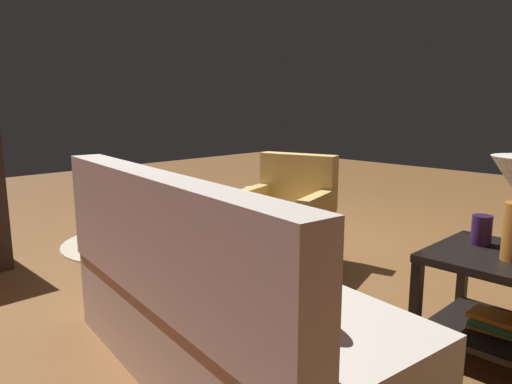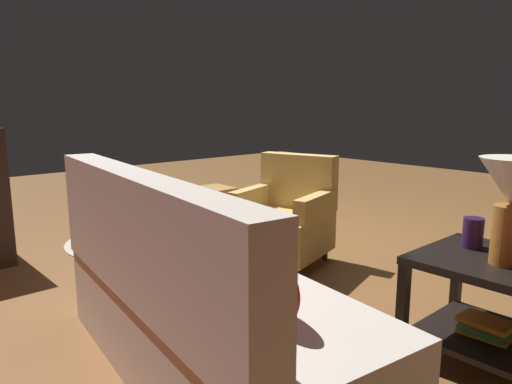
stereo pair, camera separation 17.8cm
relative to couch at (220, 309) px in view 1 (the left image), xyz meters
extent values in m
plane|color=brown|center=(1.29, -1.79, -0.33)|extent=(12.00, 12.00, 0.00)
cube|color=silver|center=(-0.01, -0.06, -0.11)|extent=(1.99, 1.08, 0.44)
cube|color=silver|center=(0.04, 0.28, 0.39)|extent=(1.90, 0.41, 0.56)
ellipsoid|color=red|center=(-0.45, -0.01, 0.25)|extent=(0.42, 0.24, 0.28)
ellipsoid|color=white|center=(-0.01, -0.06, 0.25)|extent=(0.42, 0.26, 0.28)
ellipsoid|color=#DB4C6B|center=(0.44, -0.12, 0.25)|extent=(0.41, 0.16, 0.28)
cube|color=tan|center=(0.87, -1.41, -0.07)|extent=(0.82, 0.82, 0.32)
cube|color=tan|center=(0.95, -1.67, 0.31)|extent=(0.67, 0.32, 0.45)
cube|color=tan|center=(1.15, -1.33, 0.18)|extent=(0.25, 0.57, 0.18)
cube|color=tan|center=(0.59, -1.49, 0.18)|extent=(0.25, 0.57, 0.18)
cylinder|color=#3F2819|center=(1.05, -1.08, -0.28)|extent=(0.05, 0.05, 0.10)
cylinder|color=#3F2819|center=(0.55, -1.23, -0.28)|extent=(0.05, 0.05, 0.10)
cylinder|color=#3F2819|center=(1.20, -1.59, -0.28)|extent=(0.05, 0.05, 0.10)
cylinder|color=#3F2819|center=(0.69, -1.73, -0.28)|extent=(0.05, 0.05, 0.10)
cube|color=black|center=(-0.87, -1.10, 0.20)|extent=(0.64, 0.64, 0.04)
cube|color=black|center=(-0.87, -1.10, -0.19)|extent=(0.58, 0.58, 0.03)
cube|color=black|center=(-0.58, -1.39, -0.06)|extent=(0.05, 0.05, 0.55)
cube|color=black|center=(-0.58, -0.81, -0.06)|extent=(0.05, 0.05, 0.55)
cylinder|color=#33194C|center=(-0.73, -1.20, 0.30)|extent=(0.10, 0.10, 0.16)
cube|color=gold|center=(-0.87, -1.11, -0.17)|extent=(0.26, 0.21, 0.02)
cube|color=#338C4C|center=(-0.88, -1.09, -0.14)|extent=(0.22, 0.20, 0.03)
cube|color=orange|center=(-0.87, -1.10, -0.11)|extent=(0.25, 0.17, 0.02)
cube|color=olive|center=(1.60, -0.82, 0.13)|extent=(0.56, 0.44, 0.03)
cylinder|color=olive|center=(1.35, -1.01, -0.11)|extent=(0.03, 0.03, 0.45)
cylinder|color=olive|center=(1.85, -1.01, -0.11)|extent=(0.03, 0.03, 0.45)
cylinder|color=olive|center=(1.35, -0.63, -0.11)|extent=(0.03, 0.03, 0.45)
cylinder|color=olive|center=(1.85, -0.63, -0.11)|extent=(0.03, 0.03, 0.45)
cube|color=silver|center=(1.60, -0.82, 0.16)|extent=(0.34, 0.25, 0.02)
cube|color=silver|center=(1.61, -0.71, 0.26)|extent=(0.32, 0.09, 0.20)
cube|color=brown|center=(1.50, -1.99, -0.11)|extent=(0.44, 0.44, 0.44)
cube|color=silver|center=(1.50, -1.99, 0.13)|extent=(0.45, 0.45, 0.04)
cube|color=#338C4C|center=(1.49, -1.99, 0.16)|extent=(0.19, 0.18, 0.02)
cube|color=red|center=(1.49, -2.00, 0.18)|extent=(0.21, 0.20, 0.02)
cube|color=gold|center=(1.50, -1.98, 0.20)|extent=(0.21, 0.20, 0.03)
cube|color=#595960|center=(1.49, -2.00, 0.23)|extent=(0.26, 0.19, 0.03)
cylinder|color=#D8D866|center=(1.49, -1.97, 0.29)|extent=(0.08, 0.08, 0.10)
cube|color=#262628|center=(1.60, -2.07, 0.16)|extent=(0.10, 0.17, 0.02)
cube|color=#AD8442|center=(2.45, -1.90, -0.01)|extent=(0.40, 0.40, 0.08)
cylinder|color=#262628|center=(2.28, -2.07, -0.19)|extent=(0.02, 0.02, 0.28)
cylinder|color=#262628|center=(2.62, -2.07, -0.19)|extent=(0.02, 0.02, 0.28)
cylinder|color=#262628|center=(2.28, -1.73, -0.19)|extent=(0.02, 0.02, 0.28)
cylinder|color=#262628|center=(2.62, -1.73, -0.19)|extent=(0.02, 0.02, 0.28)
cylinder|color=beige|center=(2.25, -0.84, -0.33)|extent=(1.30, 1.30, 0.01)
cylinder|color=silver|center=(3.19, -2.00, -0.31)|extent=(0.20, 0.20, 0.05)
cylinder|color=teal|center=(3.50, -2.14, -0.31)|extent=(0.20, 0.20, 0.05)
camera|label=1|loc=(-1.62, 1.35, 0.96)|focal=33.37mm
camera|label=2|loc=(-1.75, 1.23, 0.96)|focal=33.37mm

